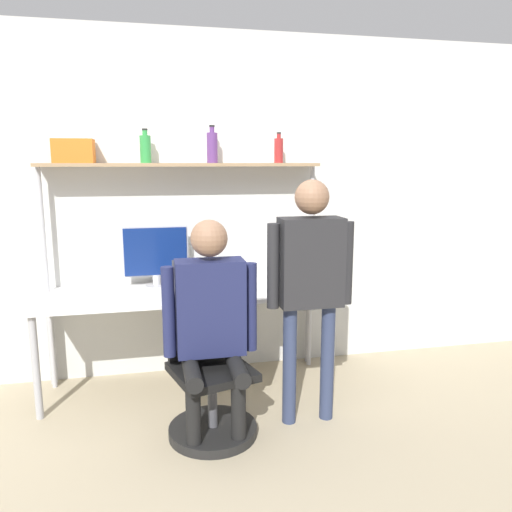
{
  "coord_description": "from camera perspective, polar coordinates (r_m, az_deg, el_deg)",
  "views": [
    {
      "loc": [
        -0.27,
        -3.27,
        1.71
      ],
      "look_at": [
        0.4,
        -0.17,
        1.11
      ],
      "focal_mm": 35.0,
      "sensor_mm": 36.0,
      "label": 1
    }
  ],
  "objects": [
    {
      "name": "bottle_purple",
      "position": [
        3.87,
        -5.03,
        12.31
      ],
      "size": [
        0.08,
        0.08,
        0.28
      ],
      "color": "#593372",
      "rests_on": "shelf_unit"
    },
    {
      "name": "wall_back",
      "position": [
        4.02,
        -8.39,
        5.5
      ],
      "size": [
        8.0,
        0.06,
        2.7
      ],
      "color": "silver",
      "rests_on": "ground_plane"
    },
    {
      "name": "shelf_unit",
      "position": [
        3.85,
        -8.27,
        7.11
      ],
      "size": [
        2.09,
        0.25,
        1.7
      ],
      "color": "#997A56",
      "rests_on": "ground_plane"
    },
    {
      "name": "office_chair",
      "position": [
        3.29,
        -5.3,
        -15.22
      ],
      "size": [
        0.57,
        0.57,
        0.9
      ],
      "color": "black",
      "rests_on": "ground_plane"
    },
    {
      "name": "ground_plane",
      "position": [
        3.7,
        -6.98,
        -16.85
      ],
      "size": [
        12.0,
        12.0,
        0.0
      ],
      "primitive_type": "plane",
      "color": "tan"
    },
    {
      "name": "storage_box",
      "position": [
        3.87,
        -20.1,
        11.2
      ],
      "size": [
        0.28,
        0.22,
        0.17
      ],
      "color": "#D1661E",
      "rests_on": "shelf_unit"
    },
    {
      "name": "laptop",
      "position": [
        3.65,
        -7.03,
        -3.35
      ],
      "size": [
        0.31,
        0.25,
        0.25
      ],
      "color": "#333338",
      "rests_on": "desk"
    },
    {
      "name": "monitor",
      "position": [
        3.9,
        -11.39,
        0.2
      ],
      "size": [
        0.5,
        0.18,
        0.47
      ],
      "color": "#B7B7BC",
      "rests_on": "desk"
    },
    {
      "name": "person_standing",
      "position": [
        3.19,
        6.24,
        -1.82
      ],
      "size": [
        0.57,
        0.22,
        1.6
      ],
      "color": "#2D3856",
      "rests_on": "ground_plane"
    },
    {
      "name": "cell_phone",
      "position": [
        3.64,
        -3.24,
        -4.36
      ],
      "size": [
        0.07,
        0.15,
        0.01
      ],
      "color": "silver",
      "rests_on": "desk"
    },
    {
      "name": "bottle_red",
      "position": [
        3.97,
        2.61,
        12.01
      ],
      "size": [
        0.07,
        0.07,
        0.23
      ],
      "color": "maroon",
      "rests_on": "shelf_unit"
    },
    {
      "name": "person_seated",
      "position": [
        3.05,
        -5.16,
        -6.52
      ],
      "size": [
        0.58,
        0.47,
        1.37
      ],
      "color": "black",
      "rests_on": "ground_plane"
    },
    {
      "name": "desk",
      "position": [
        3.78,
        -7.73,
        -5.0
      ],
      "size": [
        2.2,
        0.68,
        0.76
      ],
      "color": "white",
      "rests_on": "ground_plane"
    },
    {
      "name": "bottle_green",
      "position": [
        3.84,
        -12.52,
        11.91
      ],
      "size": [
        0.08,
        0.08,
        0.25
      ],
      "color": "#2D8C3F",
      "rests_on": "shelf_unit"
    }
  ]
}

